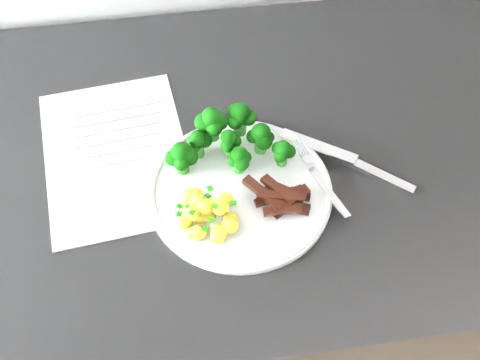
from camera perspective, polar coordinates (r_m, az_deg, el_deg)
The scene contains 8 objects.
counter at distance 1.26m, azimuth -5.87°, elevation -11.48°, with size 2.48×0.62×0.93m.
recipe_paper at distance 0.88m, azimuth -11.47°, elevation 2.41°, with size 0.23×0.30×0.00m.
plate at distance 0.82m, azimuth 0.00°, elevation -0.95°, with size 0.25×0.25×0.01m.
broccoli at distance 0.83m, azimuth -1.32°, elevation 3.92°, with size 0.18×0.10×0.07m.
potatoes at distance 0.78m, azimuth -3.18°, elevation -3.18°, with size 0.08×0.09×0.04m.
beef_strips at distance 0.80m, azimuth 3.97°, elevation -1.68°, with size 0.09×0.06×0.03m.
fork at distance 0.83m, azimuth 7.57°, elevation -0.02°, with size 0.05×0.14×0.01m.
knife at distance 0.86m, azimuth 11.39°, elevation 1.13°, with size 0.17×0.14×0.02m.
Camera 1 is at (-0.05, 1.12, 1.61)m, focal length 45.89 mm.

